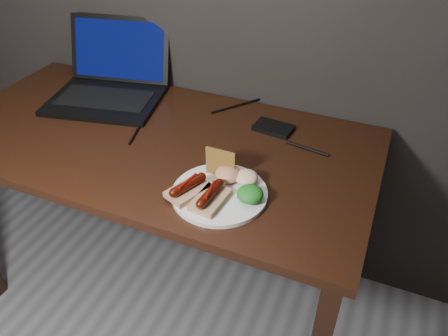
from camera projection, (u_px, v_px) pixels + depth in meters
desk at (156, 160)px, 1.45m from camera, size 1.40×0.70×0.75m
laptop at (110, 82)px, 1.60m from camera, size 0.45×0.44×0.25m
hard_drive at (273, 128)px, 1.42m from camera, size 0.13×0.09×0.02m
desk_cables at (178, 115)px, 1.50m from camera, size 1.02×0.46×0.01m
plate at (220, 193)px, 1.16m from camera, size 0.27×0.27×0.01m
bread_sausage_left at (188, 188)px, 1.14m from camera, size 0.11×0.13×0.04m
bread_sausage_center at (210, 197)px, 1.11m from camera, size 0.08×0.12×0.04m
crispbread at (220, 163)px, 1.19m from camera, size 0.08×0.01×0.08m
salad_greens at (250, 194)px, 1.12m from camera, size 0.07×0.07×0.04m
salsa_mound at (228, 174)px, 1.19m from camera, size 0.07×0.07×0.04m
coleslaw_mound at (246, 177)px, 1.18m from camera, size 0.06×0.06×0.04m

